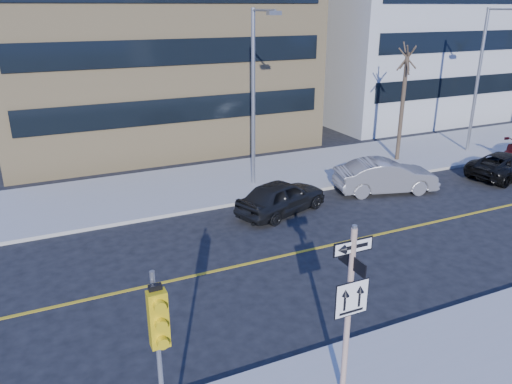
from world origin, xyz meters
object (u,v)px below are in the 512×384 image
traffic_signal (159,334)px  street_tree_west (407,61)px  parked_car_b (386,176)px  streetlight_b (482,72)px  parked_car_c (506,165)px  streetlight_a (255,88)px  parked_car_a (281,197)px  sign_pole (349,304)px

traffic_signal → street_tree_west: street_tree_west is taller
parked_car_b → streetlight_b: size_ratio=0.59×
parked_car_c → streetlight_a: (-12.27, 3.89, 4.12)m
streetlight_a → traffic_signal: bearing=-120.8°
parked_car_a → parked_car_b: 5.59m
sign_pole → traffic_signal: bearing=-177.9°
parked_car_b → parked_car_c: parked_car_b is taller
parked_car_c → streetlight_a: streetlight_a is taller
parked_car_b → parked_car_c: size_ratio=1.03×
sign_pole → traffic_signal: sign_pole is taller
sign_pole → parked_car_a: bearing=69.8°
sign_pole → parked_car_c: (16.27, 9.38, -1.80)m
streetlight_a → streetlight_b: size_ratio=1.00×
streetlight_a → street_tree_west: bearing=3.5°
sign_pole → streetlight_b: bearing=36.4°
traffic_signal → parked_car_a: bearing=52.9°
street_tree_west → traffic_signal: bearing=-140.6°
parked_car_c → streetlight_b: bearing=-33.1°
parked_car_a → street_tree_west: (9.32, 3.81, 4.80)m
street_tree_west → streetlight_a: bearing=-176.5°
sign_pole → parked_car_c: bearing=30.0°
sign_pole → streetlight_a: 14.05m
traffic_signal → streetlight_b: bearing=31.4°
sign_pole → parked_car_b: bearing=47.7°
traffic_signal → sign_pole: bearing=2.1°
streetlight_a → streetlight_b: (14.00, 0.00, 0.00)m
parked_car_b → traffic_signal: bearing=143.2°
parked_car_c → streetlight_b: streetlight_b is taller
sign_pole → streetlight_a: (4.00, 13.27, 2.32)m
parked_car_b → streetlight_b: streetlight_b is taller
parked_car_a → street_tree_west: 11.15m
sign_pole → street_tree_west: (13.00, 13.81, 3.09)m
sign_pole → streetlight_b: 22.48m
sign_pole → street_tree_west: 19.22m
streetlight_b → sign_pole: bearing=-143.6°
streetlight_a → streetlight_b: same height
traffic_signal → streetlight_a: size_ratio=0.50×
parked_car_a → streetlight_b: size_ratio=0.53×
traffic_signal → streetlight_a: 15.72m
street_tree_west → parked_car_c: bearing=-53.6°
sign_pole → parked_car_a: 10.79m
sign_pole → streetlight_b: (18.00, 13.27, 2.32)m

